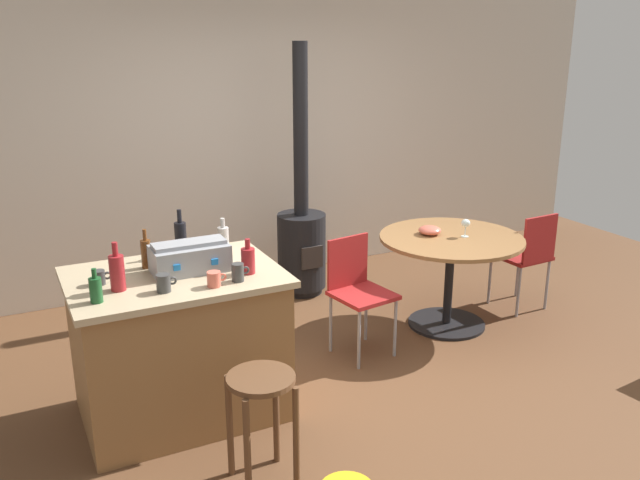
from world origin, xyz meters
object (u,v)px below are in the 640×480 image
Objects in this scene: dining_table at (450,257)px; bottle_4 at (181,238)px; bottle_5 at (96,289)px; toolbox at (190,257)px; cup_2 at (238,272)px; wooden_stool at (262,403)px; cup_1 at (164,283)px; bottle_0 at (117,272)px; folding_chair_far at (357,286)px; bottle_1 at (248,260)px; bottle_3 at (223,239)px; bottle_2 at (146,253)px; cup_0 at (99,277)px; folding_chair_near at (527,253)px; cup_3 at (214,279)px; kitchen_island at (179,344)px; wine_glass at (466,224)px; serving_bowl at (430,230)px; wood_stove at (302,235)px.

dining_table is 2.21m from bottle_4.
bottle_5 is (-0.62, -0.56, -0.04)m from bottle_4.
toolbox reaches higher than cup_2.
wooden_stool is at bearing -100.02° from cup_2.
cup_1 is at bearing 117.33° from wooden_stool.
folding_chair_far is at bearing 12.13° from bottle_0.
toolbox is at bearing 96.15° from wooden_stool.
cup_1 is 0.43m from cup_2.
bottle_1 is 0.46m from bottle_3.
dining_table is 4.06× the size of bottle_0.
cup_0 is at bearing -152.02° from bottle_2.
cup_0 is at bearing -173.59° from dining_table.
bottle_5 is 1.64× the size of cup_1.
folding_chair_far is at bearing -178.39° from folding_chair_near.
bottle_4 reaches higher than toolbox.
folding_chair_near is at bearing 2.19° from bottle_2.
bottle_5 is (-0.88, -0.06, -0.01)m from bottle_1.
dining_table is at bearing 16.32° from cup_3.
kitchen_island is at bearing 18.87° from bottle_0.
bottle_3 is (0.30, 0.27, -0.00)m from toolbox.
cup_2 reaches higher than wine_glass.
bottle_5 is at bearing 177.30° from cup_2.
bottle_1 reaches higher than cup_2.
bottle_5 reaches higher than wooden_stool.
cup_2 is 0.15m from cup_3.
cup_0 is at bearing 119.59° from bottle_0.
cup_2 is 0.60× the size of serving_bowl.
bottle_0 reaches higher than bottle_5.
cup_0 reaches higher than folding_chair_far.
bottle_3 reaches higher than cup_1.
cup_1 is at bearing -115.62° from kitchen_island.
bottle_4 is at bearing 105.83° from cup_2.
bottle_4 is (-0.27, 0.50, 0.04)m from bottle_1.
kitchen_island is 3.11m from folding_chair_near.
cup_1 is (0.30, -0.27, 0.01)m from cup_0.
wooden_stool is at bearing -150.23° from dining_table.
wine_glass is (2.09, 0.56, -0.12)m from cup_2.
wood_stove reaches higher than kitchen_island.
folding_chair_far is 3.85× the size of bottle_3.
bottle_5 is (-3.58, -0.55, 0.49)m from folding_chair_near.
kitchen_island is at bearing 137.20° from cup_2.
bottle_4 reaches higher than bottle_5.
folding_chair_far is 0.39× the size of wood_stove.
kitchen_island is 1.44× the size of folding_chair_far.
bottle_0 is 0.38m from bottle_2.
folding_chair_near is 2.78m from bottle_1.
bottle_3 reaches higher than bottle_1.
serving_bowl is (1.87, 0.73, -0.19)m from cup_2.
bottle_2 is 2.14× the size of cup_3.
cup_2 reaches higher than serving_bowl.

